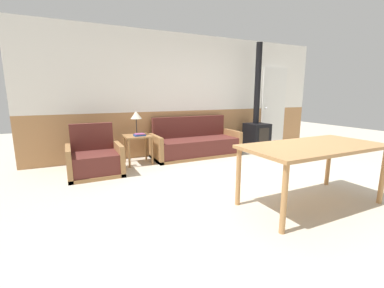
{
  "coord_description": "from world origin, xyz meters",
  "views": [
    {
      "loc": [
        -2.67,
        -2.88,
        1.39
      ],
      "look_at": [
        -0.8,
        0.99,
        0.54
      ],
      "focal_mm": 24.0,
      "sensor_mm": 36.0,
      "label": 1
    }
  ],
  "objects_px": {
    "side_table": "(138,140)",
    "wood_stove": "(257,124)",
    "armchair": "(95,160)",
    "couch": "(196,145)",
    "table_lamp": "(136,116)",
    "dining_table": "(314,151)"
  },
  "relations": [
    {
      "from": "side_table",
      "to": "wood_stove",
      "type": "distance_m",
      "value": 2.99
    },
    {
      "from": "armchair",
      "to": "side_table",
      "type": "xyz_separation_m",
      "value": [
        0.85,
        0.4,
        0.22
      ]
    },
    {
      "from": "side_table",
      "to": "couch",
      "type": "bearing_deg",
      "value": 2.44
    },
    {
      "from": "wood_stove",
      "to": "couch",
      "type": "bearing_deg",
      "value": 177.9
    },
    {
      "from": "couch",
      "to": "table_lamp",
      "type": "xyz_separation_m",
      "value": [
        -1.31,
        0.03,
        0.69
      ]
    },
    {
      "from": "armchair",
      "to": "side_table",
      "type": "height_order",
      "value": "armchair"
    },
    {
      "from": "armchair",
      "to": "dining_table",
      "type": "relative_size",
      "value": 0.49
    },
    {
      "from": "couch",
      "to": "dining_table",
      "type": "relative_size",
      "value": 1.09
    },
    {
      "from": "table_lamp",
      "to": "dining_table",
      "type": "bearing_deg",
      "value": -63.65
    },
    {
      "from": "table_lamp",
      "to": "wood_stove",
      "type": "bearing_deg",
      "value": -1.82
    },
    {
      "from": "dining_table",
      "to": "wood_stove",
      "type": "bearing_deg",
      "value": 62.26
    },
    {
      "from": "couch",
      "to": "armchair",
      "type": "distance_m",
      "value": 2.22
    },
    {
      "from": "armchair",
      "to": "dining_table",
      "type": "distance_m",
      "value": 3.43
    },
    {
      "from": "couch",
      "to": "wood_stove",
      "type": "relative_size",
      "value": 0.76
    },
    {
      "from": "table_lamp",
      "to": "dining_table",
      "type": "relative_size",
      "value": 0.26
    },
    {
      "from": "dining_table",
      "to": "wood_stove",
      "type": "xyz_separation_m",
      "value": [
        1.51,
        2.87,
        -0.05
      ]
    },
    {
      "from": "couch",
      "to": "table_lamp",
      "type": "distance_m",
      "value": 1.48
    },
    {
      "from": "side_table",
      "to": "dining_table",
      "type": "distance_m",
      "value": 3.24
    },
    {
      "from": "couch",
      "to": "side_table",
      "type": "height_order",
      "value": "couch"
    },
    {
      "from": "side_table",
      "to": "table_lamp",
      "type": "relative_size",
      "value": 1.21
    },
    {
      "from": "side_table",
      "to": "dining_table",
      "type": "xyz_separation_m",
      "value": [
        1.48,
        -2.87,
        0.22
      ]
    },
    {
      "from": "table_lamp",
      "to": "wood_stove",
      "type": "height_order",
      "value": "wood_stove"
    }
  ]
}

